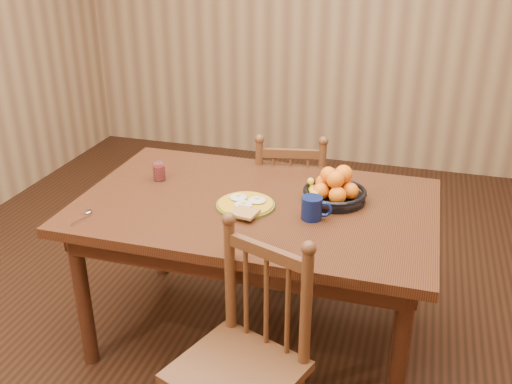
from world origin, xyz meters
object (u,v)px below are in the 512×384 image
(dining_table, at_px, (256,219))
(coffee_mug, at_px, (313,208))
(breakfast_plate, at_px, (246,205))
(chair_far, at_px, (290,208))
(fruit_bowl, at_px, (334,189))
(chair_near, at_px, (243,362))

(dining_table, relative_size, coffee_mug, 11.95)
(breakfast_plate, bearing_deg, coffee_mug, -4.59)
(chair_far, height_order, coffee_mug, chair_far)
(breakfast_plate, relative_size, fruit_bowl, 1.02)
(chair_near, distance_m, coffee_mug, 0.71)
(chair_near, xyz_separation_m, breakfast_plate, (-0.19, 0.63, 0.32))
(dining_table, xyz_separation_m, coffee_mug, (0.28, -0.09, 0.14))
(fruit_bowl, bearing_deg, chair_far, 122.40)
(chair_far, distance_m, coffee_mug, 0.83)
(chair_far, bearing_deg, breakfast_plate, 74.36)
(breakfast_plate, xyz_separation_m, coffee_mug, (0.31, -0.02, 0.04))
(breakfast_plate, bearing_deg, fruit_bowl, 26.14)
(chair_near, height_order, coffee_mug, chair_near)
(chair_far, height_order, fruit_bowl, fruit_bowl)
(chair_far, distance_m, breakfast_plate, 0.75)
(dining_table, distance_m, fruit_bowl, 0.38)
(chair_far, xyz_separation_m, fruit_bowl, (0.31, -0.50, 0.37))
(coffee_mug, xyz_separation_m, fruit_bowl, (0.06, 0.20, 0.00))
(dining_table, bearing_deg, chair_far, 88.08)
(dining_table, height_order, fruit_bowl, fruit_bowl)
(fruit_bowl, bearing_deg, coffee_mug, -105.90)
(fruit_bowl, bearing_deg, breakfast_plate, -153.86)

